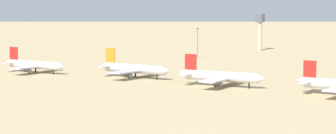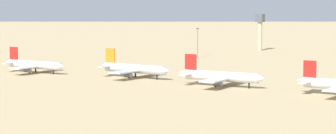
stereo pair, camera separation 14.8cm
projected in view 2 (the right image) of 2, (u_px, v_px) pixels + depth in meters
The scene contains 6 objects.
ground at pixel (127, 79), 366.40m from camera, with size 4000.00×4000.00×0.00m, color tan.
parked_jet_red_2 at pixel (34, 65), 391.02m from camera, with size 38.53×32.27×12.76m.
parked_jet_orange_3 at pixel (134, 69), 369.20m from camera, with size 41.34×34.86×13.65m.
parked_jet_red_4 at pixel (220, 76), 336.69m from camera, with size 41.37×34.68×13.69m.
control_tower at pixel (260, 28), 531.19m from camera, with size 5.20×5.20×25.37m.
light_pole_mid at pixel (198, 41), 474.72m from camera, with size 1.80×0.50×18.45m.
Camera 2 is at (201.42, -303.77, 42.71)m, focal length 82.35 mm.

